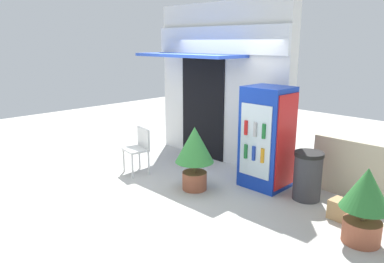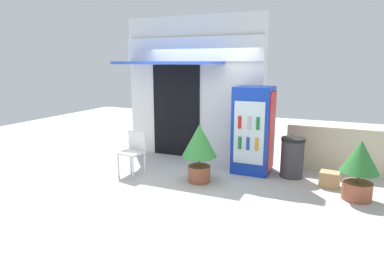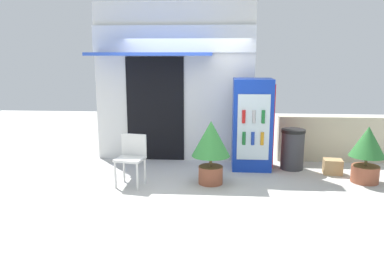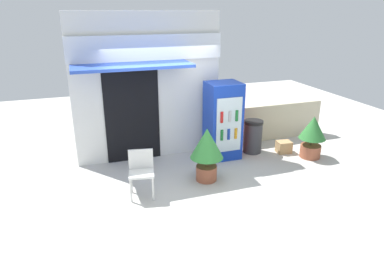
{
  "view_description": "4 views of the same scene",
  "coord_description": "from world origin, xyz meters",
  "views": [
    {
      "loc": [
        4.61,
        -4.28,
        2.46
      ],
      "look_at": [
        0.1,
        0.23,
        0.88
      ],
      "focal_mm": 34.09,
      "sensor_mm": 36.0,
      "label": 1
    },
    {
      "loc": [
        2.78,
        -5.62,
        2.19
      ],
      "look_at": [
        0.14,
        0.38,
        0.83
      ],
      "focal_mm": 31.08,
      "sensor_mm": 36.0,
      "label": 2
    },
    {
      "loc": [
        0.66,
        -6.43,
        2.19
      ],
      "look_at": [
        0.17,
        0.21,
        0.84
      ],
      "focal_mm": 35.72,
      "sensor_mm": 36.0,
      "label": 3
    },
    {
      "loc": [
        -1.75,
        -5.86,
        3.27
      ],
      "look_at": [
        0.33,
        0.22,
        0.94
      ],
      "focal_mm": 31.97,
      "sensor_mm": 36.0,
      "label": 4
    }
  ],
  "objects": [
    {
      "name": "ground",
      "position": [
        0.0,
        0.0,
        0.0
      ],
      "size": [
        16.0,
        16.0,
        0.0
      ],
      "primitive_type": "plane",
      "color": "beige"
    },
    {
      "name": "cardboard_box",
      "position": [
        2.76,
        0.57,
        0.14
      ],
      "size": [
        0.36,
        0.3,
        0.28
      ],
      "primitive_type": "cube",
      "rotation": [
        0.0,
        0.0,
        -0.1
      ],
      "color": "tan",
      "rests_on": "ground"
    },
    {
      "name": "storefront_building",
      "position": [
        -0.31,
        1.44,
        1.66
      ],
      "size": [
        3.26,
        1.14,
        3.22
      ],
      "color": "silver",
      "rests_on": "ground"
    },
    {
      "name": "drink_cooler",
      "position": [
        1.28,
        0.84,
        0.87
      ],
      "size": [
        0.76,
        0.71,
        1.74
      ],
      "color": "#1438B2",
      "rests_on": "ground"
    },
    {
      "name": "potted_plant_near_shop",
      "position": [
        0.51,
        -0.13,
        0.68
      ],
      "size": [
        0.65,
        0.65,
        1.09
      ],
      "color": "#995138",
      "rests_on": "ground"
    },
    {
      "name": "trash_bin",
      "position": [
        2.07,
        0.85,
        0.39
      ],
      "size": [
        0.46,
        0.46,
        0.78
      ],
      "color": "#38383D",
      "rests_on": "ground"
    },
    {
      "name": "stone_boundary_wall",
      "position": [
        3.12,
        1.51,
        0.47
      ],
      "size": [
        2.49,
        0.24,
        0.94
      ],
      "primitive_type": "cube",
      "color": "beige",
      "rests_on": "ground"
    },
    {
      "name": "plastic_chair",
      "position": [
        -0.82,
        -0.29,
        0.52
      ],
      "size": [
        0.51,
        0.47,
        0.86
      ],
      "color": "silver",
      "rests_on": "ground"
    },
    {
      "name": "potted_plant_curbside",
      "position": [
        3.19,
        0.14,
        0.58
      ],
      "size": [
        0.6,
        0.6,
        0.99
      ],
      "color": "#995138",
      "rests_on": "ground"
    }
  ]
}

